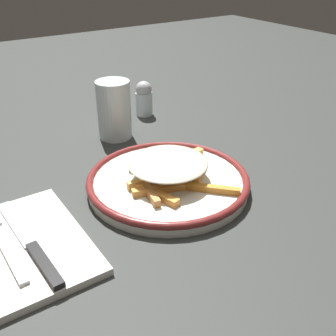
# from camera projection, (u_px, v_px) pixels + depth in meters

# --- Properties ---
(ground_plane) EXTENTS (2.60, 2.60, 0.00)m
(ground_plane) POSITION_uv_depth(u_px,v_px,m) (168.00, 188.00, 0.66)
(ground_plane) COLOR #303330
(plate) EXTENTS (0.26, 0.26, 0.02)m
(plate) POSITION_uv_depth(u_px,v_px,m) (168.00, 181.00, 0.66)
(plate) COLOR silver
(plate) RESTS_ON ground_plane
(fries_heap) EXTENTS (0.19, 0.20, 0.04)m
(fries_heap) POSITION_uv_depth(u_px,v_px,m) (169.00, 167.00, 0.65)
(fries_heap) COLOR #E0BF5D
(fries_heap) RESTS_ON plate
(napkin) EXTENTS (0.14, 0.22, 0.01)m
(napkin) POSITION_uv_depth(u_px,v_px,m) (28.00, 244.00, 0.53)
(napkin) COLOR silver
(napkin) RESTS_ON ground_plane
(fork) EXTENTS (0.02, 0.18, 0.01)m
(fork) POSITION_uv_depth(u_px,v_px,m) (3.00, 243.00, 0.52)
(fork) COLOR silver
(fork) RESTS_ON napkin
(knife) EXTENTS (0.03, 0.21, 0.01)m
(knife) POSITION_uv_depth(u_px,v_px,m) (33.00, 247.00, 0.51)
(knife) COLOR black
(knife) RESTS_ON napkin
(water_glass) EXTENTS (0.07, 0.07, 0.12)m
(water_glass) POSITION_uv_depth(u_px,v_px,m) (114.00, 110.00, 0.81)
(water_glass) COLOR silver
(water_glass) RESTS_ON ground_plane
(salt_shaker) EXTENTS (0.04, 0.04, 0.08)m
(salt_shaker) POSITION_uv_depth(u_px,v_px,m) (144.00, 98.00, 0.93)
(salt_shaker) COLOR silver
(salt_shaker) RESTS_ON ground_plane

